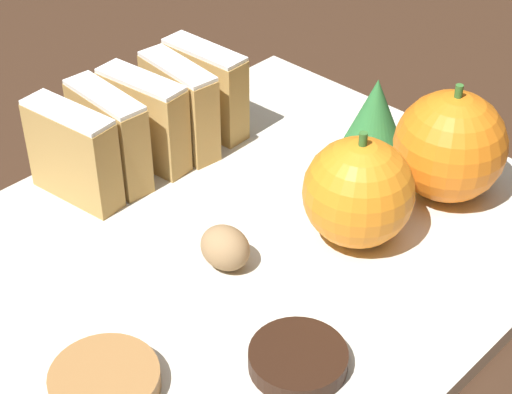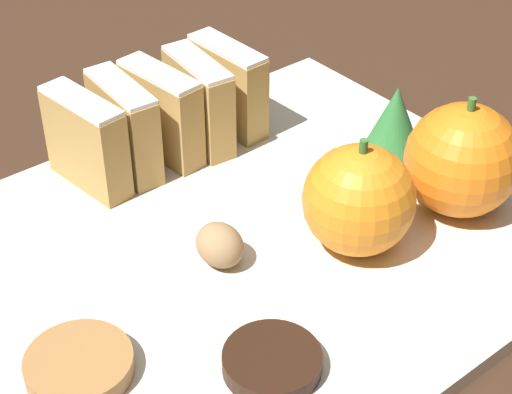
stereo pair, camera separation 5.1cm
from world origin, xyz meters
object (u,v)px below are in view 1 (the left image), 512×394
at_px(orange_far, 358,192).
at_px(chocolate_cookie, 298,359).
at_px(walnut, 225,248).
at_px(orange_near, 450,146).

distance_m(orange_far, chocolate_cookie, 0.12).
xyz_separation_m(orange_far, walnut, (-0.04, -0.07, -0.02)).
height_order(orange_far, walnut, orange_far).
relative_size(orange_near, chocolate_cookie, 1.56).
bearing_deg(walnut, chocolate_cookie, -20.00).
xyz_separation_m(orange_near, walnut, (-0.05, -0.15, -0.02)).
relative_size(orange_far, chocolate_cookie, 1.46).
relative_size(orange_near, walnut, 2.52).
bearing_deg(walnut, orange_near, 70.69).
xyz_separation_m(orange_far, chocolate_cookie, (0.05, -0.10, -0.03)).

